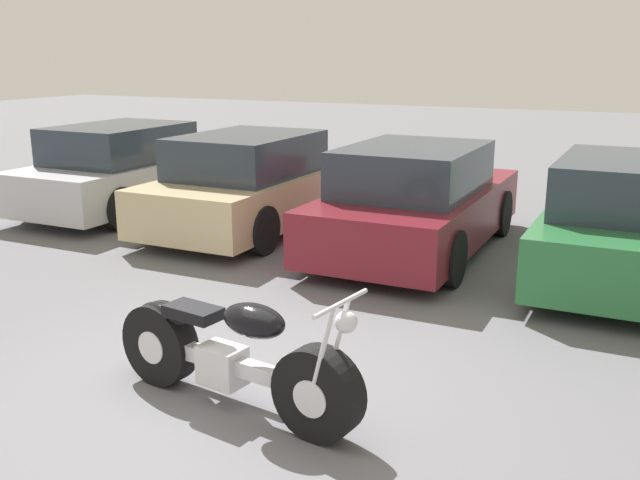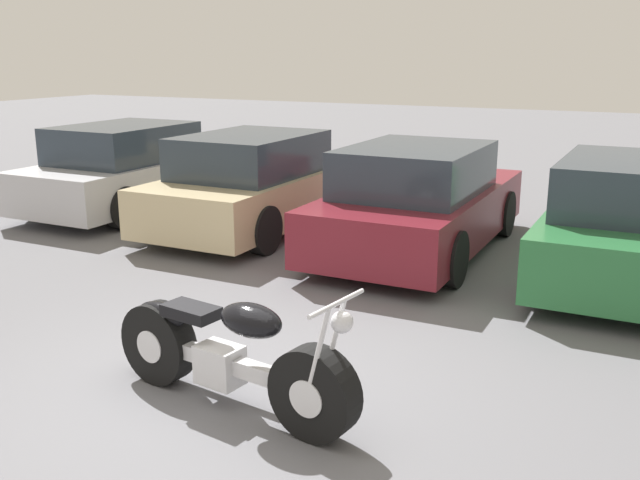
{
  "view_description": "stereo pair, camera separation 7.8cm",
  "coord_description": "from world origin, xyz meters",
  "px_view_note": "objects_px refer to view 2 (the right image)",
  "views": [
    {
      "loc": [
        2.94,
        -4.18,
        2.59
      ],
      "look_at": [
        0.07,
        1.74,
        0.85
      ],
      "focal_mm": 40.0,
      "sensor_mm": 36.0,
      "label": 1
    },
    {
      "loc": [
        3.01,
        -4.15,
        2.59
      ],
      "look_at": [
        0.07,
        1.74,
        0.85
      ],
      "focal_mm": 40.0,
      "sensor_mm": 36.0,
      "label": 2
    }
  ],
  "objects_px": {
    "parked_car_champagne": "(258,184)",
    "parked_car_green": "(633,223)",
    "motorcycle": "(228,355)",
    "parked_car_silver": "(133,169)",
    "parked_car_maroon": "(419,202)"
  },
  "relations": [
    {
      "from": "parked_car_champagne",
      "to": "parked_car_green",
      "type": "bearing_deg",
      "value": -2.19
    },
    {
      "from": "motorcycle",
      "to": "parked_car_maroon",
      "type": "height_order",
      "value": "parked_car_maroon"
    },
    {
      "from": "parked_car_silver",
      "to": "parked_car_green",
      "type": "distance_m",
      "value": 7.82
    },
    {
      "from": "parked_car_champagne",
      "to": "parked_car_green",
      "type": "height_order",
      "value": "same"
    },
    {
      "from": "parked_car_green",
      "to": "parked_car_maroon",
      "type": "bearing_deg",
      "value": 179.92
    },
    {
      "from": "parked_car_maroon",
      "to": "parked_car_green",
      "type": "xyz_separation_m",
      "value": [
        2.6,
        -0.0,
        0.0
      ]
    },
    {
      "from": "motorcycle",
      "to": "parked_car_champagne",
      "type": "xyz_separation_m",
      "value": [
        -2.74,
        4.93,
        0.27
      ]
    },
    {
      "from": "parked_car_champagne",
      "to": "parked_car_maroon",
      "type": "distance_m",
      "value": 2.61
    },
    {
      "from": "parked_car_silver",
      "to": "parked_car_champagne",
      "type": "distance_m",
      "value": 2.61
    },
    {
      "from": "parked_car_green",
      "to": "motorcycle",
      "type": "bearing_deg",
      "value": -117.49
    },
    {
      "from": "motorcycle",
      "to": "parked_car_champagne",
      "type": "bearing_deg",
      "value": 119.09
    },
    {
      "from": "motorcycle",
      "to": "parked_car_silver",
      "type": "height_order",
      "value": "parked_car_silver"
    },
    {
      "from": "parked_car_champagne",
      "to": "parked_car_green",
      "type": "relative_size",
      "value": 1.0
    },
    {
      "from": "parked_car_silver",
      "to": "parked_car_maroon",
      "type": "relative_size",
      "value": 1.0
    },
    {
      "from": "motorcycle",
      "to": "parked_car_silver",
      "type": "xyz_separation_m",
      "value": [
        -5.35,
        5.16,
        0.27
      ]
    }
  ]
}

